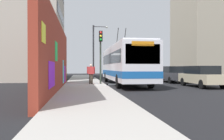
{
  "coord_description": "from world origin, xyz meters",
  "views": [
    {
      "loc": [
        -18.13,
        1.98,
        1.45
      ],
      "look_at": [
        1.86,
        -0.74,
        1.25
      ],
      "focal_mm": 37.67,
      "sensor_mm": 36.0,
      "label": 1
    }
  ],
  "objects": [
    {
      "name": "parked_car_dark_gray",
      "position": [
        3.88,
        -7.0,
        0.84
      ],
      "size": [
        4.81,
        1.91,
        1.58
      ],
      "color": "#38383D",
      "rests_on": "ground_plane"
    },
    {
      "name": "building_far_left",
      "position": [
        10.54,
        9.2,
        8.76
      ],
      "size": [
        11.17,
        9.98,
        17.51
      ],
      "color": "#B2A899",
      "rests_on": "ground_plane"
    },
    {
      "name": "city_bus",
      "position": [
        1.69,
        -1.8,
        1.83
      ],
      "size": [
        12.01,
        2.58,
        5.06
      ],
      "color": "silver",
      "rests_on": "ground_plane"
    },
    {
      "name": "parked_car_black",
      "position": [
        9.98,
        -7.0,
        0.83
      ],
      "size": [
        4.29,
        1.76,
        1.58
      ],
      "color": "black",
      "rests_on": "ground_plane"
    },
    {
      "name": "traffic_light",
      "position": [
        0.58,
        0.35,
        3.01
      ],
      "size": [
        0.49,
        0.28,
        4.25
      ],
      "color": "#2D382D",
      "rests_on": "sidewalk_slab"
    },
    {
      "name": "parked_car_champagne",
      "position": [
        -1.71,
        -7.0,
        0.83
      ],
      "size": [
        4.43,
        1.77,
        1.58
      ],
      "color": "#C6B793",
      "rests_on": "ground_plane"
    },
    {
      "name": "parked_car_silver",
      "position": [
        15.32,
        -7.0,
        0.84
      ],
      "size": [
        4.74,
        1.8,
        1.58
      ],
      "color": "#B7B7BC",
      "rests_on": "ground_plane"
    },
    {
      "name": "street_lamp",
      "position": [
        9.01,
        0.24,
        3.73
      ],
      "size": [
        0.44,
        1.77,
        6.2
      ],
      "color": "#4C4C51",
      "rests_on": "sidewalk_slab"
    },
    {
      "name": "pedestrian_midblock",
      "position": [
        0.64,
        1.12,
        1.07
      ],
      "size": [
        0.22,
        0.65,
        1.59
      ],
      "color": "#3F3326",
      "rests_on": "sidewalk_slab"
    },
    {
      "name": "sidewalk_slab",
      "position": [
        0.0,
        1.6,
        0.07
      ],
      "size": [
        48.0,
        3.2,
        0.15
      ],
      "primitive_type": "cube",
      "color": "#ADA8A0",
      "rests_on": "ground_plane"
    },
    {
      "name": "ground_plane",
      "position": [
        0.0,
        0.0,
        0.0
      ],
      "size": [
        80.0,
        80.0,
        0.0
      ],
      "primitive_type": "plane",
      "color": "black"
    },
    {
      "name": "curbside_puddle",
      "position": [
        1.85,
        -0.6,
        0.0
      ],
      "size": [
        1.82,
        1.82,
        0.0
      ],
      "primitive_type": "cylinder",
      "color": "black",
      "rests_on": "ground_plane"
    },
    {
      "name": "graffiti_wall",
      "position": [
        -3.65,
        3.35,
        2.09
      ],
      "size": [
        14.71,
        0.32,
        4.2
      ],
      "color": "maroon",
      "rests_on": "ground_plane"
    },
    {
      "name": "building_far_right",
      "position": [
        12.97,
        -17.0,
        8.6
      ],
      "size": [
        8.59,
        9.91,
        17.21
      ],
      "color": "#9E937F",
      "rests_on": "ground_plane"
    }
  ]
}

